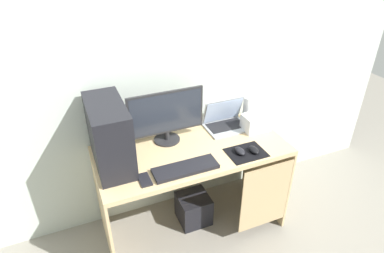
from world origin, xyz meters
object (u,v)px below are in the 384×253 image
mouse_right (254,150)px  monitor (166,116)px  cell_phone (145,180)px  pc_tower (109,135)px  mouse_left (240,151)px  laptop (226,121)px  subwoofer (194,208)px  speaker (248,108)px  projector (256,122)px  keyboard (186,168)px

mouse_right → monitor: bearing=143.4°
cell_phone → monitor: bearing=53.1°
pc_tower → mouse_left: 0.87m
cell_phone → mouse_right: bearing=-0.4°
pc_tower → mouse_right: (0.91, -0.26, -0.19)m
laptop → mouse_right: laptop is taller
monitor → mouse_left: size_ratio=5.62×
monitor → subwoofer: monitor is taller
pc_tower → laptop: (0.89, 0.13, -0.17)m
mouse_left → mouse_right: same height
speaker → subwoofer: (-0.54, -0.17, -0.71)m
mouse_left → mouse_right: (0.09, -0.02, 0.00)m
speaker → mouse_left: speaker is taller
monitor → speaker: size_ratio=2.74×
pc_tower → monitor: (0.41, 0.11, -0.01)m
pc_tower → mouse_left: size_ratio=4.96×
laptop → projector: (0.19, -0.13, 0.02)m
laptop → mouse_left: (-0.08, -0.36, -0.02)m
pc_tower → cell_phone: 0.36m
mouse_left → mouse_right: 0.10m
projector → keyboard: size_ratio=0.48×
monitor → laptop: size_ratio=1.67×
keyboard → mouse_left: size_ratio=4.38×
projector → cell_phone: projector is taller
projector → mouse_left: 0.36m
laptop → subwoofer: 0.75m
monitor → laptop: 0.51m
laptop → speaker: (0.21, 0.03, 0.05)m
keyboard → monitor: bearing=89.3°
subwoofer → speaker: bearing=17.9°
cell_phone → subwoofer: 0.79m
monitor → laptop: bearing=2.1°
speaker → subwoofer: 0.91m
monitor → mouse_left: (0.40, -0.34, -0.18)m
laptop → subwoofer: (-0.33, -0.14, -0.66)m
keyboard → pc_tower: bearing=148.3°
pc_tower → subwoofer: (0.56, -0.01, -0.83)m
projector → cell_phone: size_ratio=1.54×
projector → subwoofer: projector is taller
speaker → subwoofer: size_ratio=0.82×
speaker → mouse_left: size_ratio=2.05×
monitor → cell_phone: 0.49m
speaker → monitor: bearing=-176.0°
monitor → cell_phone: bearing=-126.9°
keyboard → mouse_right: mouse_right is taller
monitor → mouse_right: 0.64m
laptop → projector: laptop is taller
pc_tower → laptop: pc_tower is taller
laptop → mouse_right: (0.02, -0.39, -0.02)m
cell_phone → speaker: bearing=23.1°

